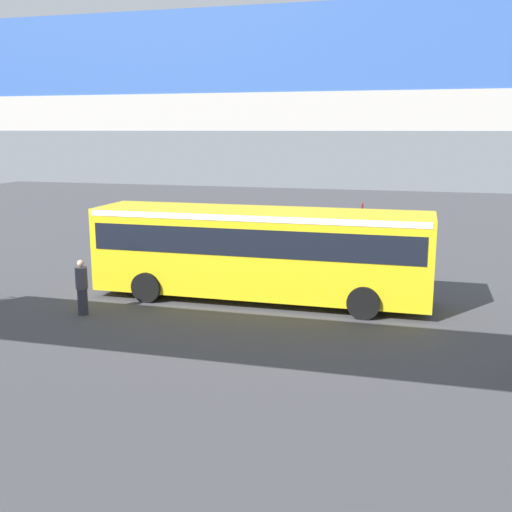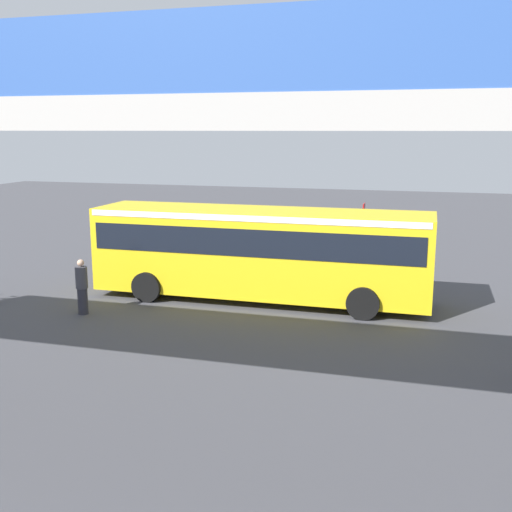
# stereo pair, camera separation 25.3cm
# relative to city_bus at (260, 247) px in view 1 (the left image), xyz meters

# --- Properties ---
(ground) EXTENTS (80.00, 80.00, 0.00)m
(ground) POSITION_rel_city_bus_xyz_m (-0.56, -0.86, -1.88)
(ground) COLOR #424247
(city_bus) EXTENTS (11.54, 2.85, 3.15)m
(city_bus) POSITION_rel_city_bus_xyz_m (0.00, 0.00, 0.00)
(city_bus) COLOR yellow
(city_bus) RESTS_ON ground
(pedestrian) EXTENTS (0.38, 0.38, 1.79)m
(pedestrian) POSITION_rel_city_bus_xyz_m (5.02, 3.14, -1.00)
(pedestrian) COLOR #2D2D38
(pedestrian) RESTS_ON ground
(traffic_sign) EXTENTS (0.08, 0.60, 2.80)m
(traffic_sign) POSITION_rel_city_bus_xyz_m (-2.90, -5.76, 0.01)
(traffic_sign) COLOR slate
(traffic_sign) RESTS_ON ground
(lane_dash_leftmost) EXTENTS (2.00, 0.20, 0.01)m
(lane_dash_leftmost) POSITION_rel_city_bus_xyz_m (-4.56, -3.76, -1.88)
(lane_dash_leftmost) COLOR silver
(lane_dash_leftmost) RESTS_ON ground
(lane_dash_left) EXTENTS (2.00, 0.20, 0.01)m
(lane_dash_left) POSITION_rel_city_bus_xyz_m (-0.56, -3.76, -1.88)
(lane_dash_left) COLOR silver
(lane_dash_left) RESTS_ON ground
(lane_dash_centre) EXTENTS (2.00, 0.20, 0.01)m
(lane_dash_centre) POSITION_rel_city_bus_xyz_m (3.44, -3.76, -1.88)
(lane_dash_centre) COLOR silver
(lane_dash_centre) RESTS_ON ground
(pedestrian_overpass) EXTENTS (27.34, 2.60, 7.40)m
(pedestrian_overpass) POSITION_rel_city_bus_xyz_m (-0.56, 10.48, 3.65)
(pedestrian_overpass) COLOR #B2ADA5
(pedestrian_overpass) RESTS_ON ground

